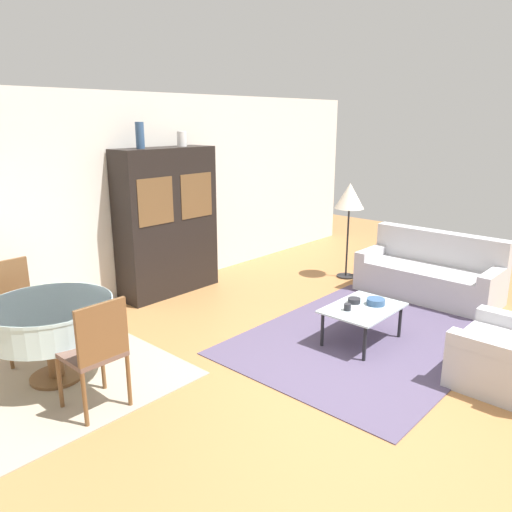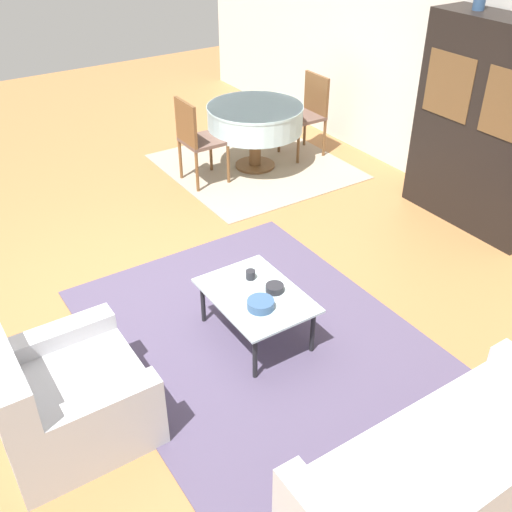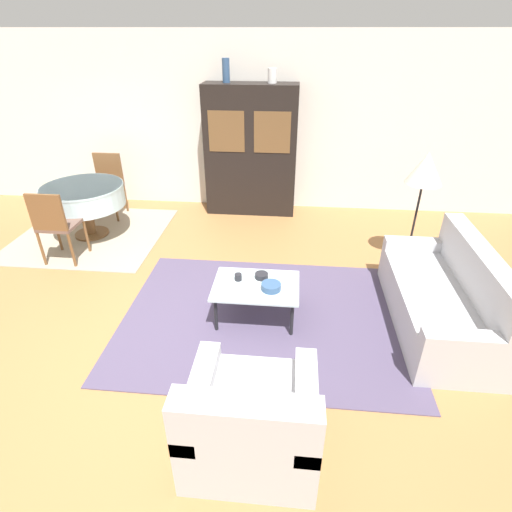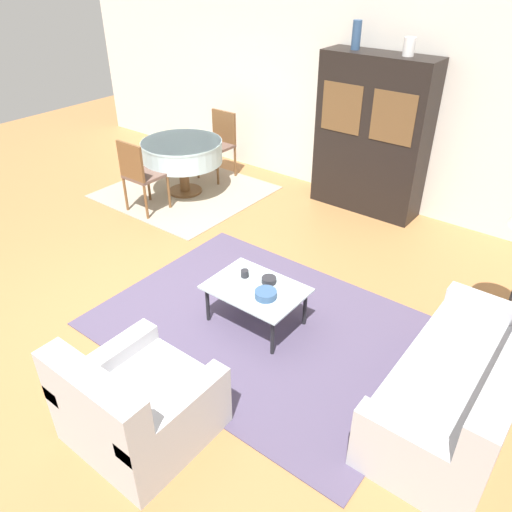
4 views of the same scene
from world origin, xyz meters
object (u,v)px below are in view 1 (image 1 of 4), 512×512
object	(u,v)px
coffee_table	(363,311)
dining_table	(50,318)
dining_chair_near	(96,348)
bowl_small	(354,301)
floor_lamp	(350,198)
bowl	(376,302)
dining_chair_far	(14,302)
vase_tall	(140,135)
vase_short	(182,139)
couch	(430,275)
display_cabinet	(167,222)
cup	(347,307)

from	to	relation	value
coffee_table	dining_table	distance (m)	3.14
dining_chair_near	bowl_small	xyz separation A→B (m)	(2.67, -0.78, -0.13)
floor_lamp	bowl	bearing A→B (deg)	-139.91
coffee_table	dining_chair_far	size ratio (longest dim) A/B	0.90
dining_chair_near	dining_chair_far	xyz separation A→B (m)	(0.00, 1.57, 0.00)
coffee_table	bowl	size ratio (longest dim) A/B	4.42
floor_lamp	bowl_small	world-z (taller)	floor_lamp
vase_tall	vase_short	distance (m)	0.67
dining_table	bowl_small	bearing A→B (deg)	-30.33
coffee_table	bowl_small	xyz separation A→B (m)	(0.04, 0.14, 0.07)
dining_chair_near	floor_lamp	world-z (taller)	floor_lamp
couch	dining_table	bearing A→B (deg)	70.30
vase_tall	dining_chair_near	bearing A→B (deg)	-134.44
coffee_table	bowl_small	distance (m)	0.16
dining_table	bowl	world-z (taller)	dining_table
bowl	bowl_small	world-z (taller)	bowl
dining_chair_far	floor_lamp	distance (m)	4.68
display_cabinet	floor_lamp	bearing A→B (deg)	-33.61
bowl_small	dining_chair_far	bearing A→B (deg)	138.71
dining_table	dining_chair_near	distance (m)	0.78
dining_table	floor_lamp	size ratio (longest dim) A/B	0.78
couch	display_cabinet	distance (m)	3.66
dining_chair_far	floor_lamp	xyz separation A→B (m)	(4.51, -1.10, 0.65)
display_cabinet	floor_lamp	xyz separation A→B (m)	(2.24, -1.49, 0.22)
dining_table	floor_lamp	world-z (taller)	floor_lamp
dining_table	bowl	bearing A→B (deg)	-32.36
display_cabinet	bowl_small	world-z (taller)	display_cabinet
dining_table	floor_lamp	distance (m)	4.56
cup	bowl_small	distance (m)	0.25
couch	bowl_small	bearing A→B (deg)	88.11
coffee_table	dining_chair_near	xyz separation A→B (m)	(-2.63, 0.92, 0.20)
floor_lamp	vase_tall	world-z (taller)	vase_tall
bowl	cup	bearing A→B (deg)	158.41
display_cabinet	bowl	distance (m)	3.03
display_cabinet	dining_chair_far	distance (m)	2.34
couch	bowl	distance (m)	1.76
coffee_table	bowl_small	bearing A→B (deg)	72.47
couch	cup	world-z (taller)	couch
coffee_table	vase_tall	bearing A→B (deg)	103.97
cup	vase_short	distance (m)	3.25
dining_chair_near	bowl_small	world-z (taller)	dining_chair_near
couch	bowl_small	size ratio (longest dim) A/B	13.14
vase_short	display_cabinet	bearing A→B (deg)	-179.83
floor_lamp	bowl	distance (m)	2.38
dining_chair_far	vase_short	distance (m)	3.03
couch	dining_chair_far	xyz separation A→B (m)	(-4.54, 2.41, 0.26)
floor_lamp	vase_tall	size ratio (longest dim) A/B	4.43
display_cabinet	vase_tall	xyz separation A→B (m)	(-0.36, 0.00, 1.16)
coffee_table	bowl	xyz separation A→B (m)	(0.16, -0.06, 0.07)
couch	dining_chair_near	distance (m)	4.62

